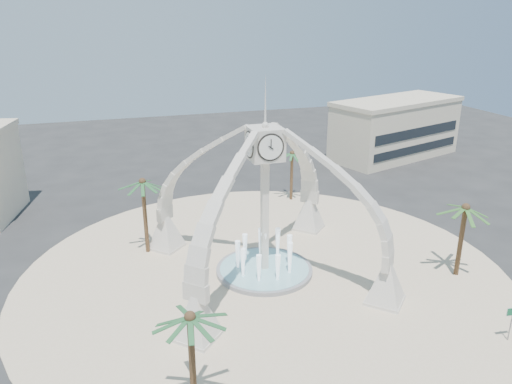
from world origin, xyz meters
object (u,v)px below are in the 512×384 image
object	(u,v)px
palm_west	(142,183)
street_sign	(512,316)
palm_north	(292,154)
clock_tower	(265,199)
fountain	(264,269)
palm_south	(190,318)
palm_east	(466,208)

from	to	relation	value
palm_west	street_sign	size ratio (longest dim) A/B	2.80
palm_west	palm_north	xyz separation A→B (m)	(17.29, 8.55, -1.13)
clock_tower	fountain	bearing A→B (deg)	90.00
palm_west	palm_north	world-z (taller)	palm_west
palm_west	palm_north	size ratio (longest dim) A/B	1.20
palm_west	palm_south	xyz separation A→B (m)	(0.32, -19.99, -0.89)
fountain	palm_north	xyz separation A→B (m)	(8.47, 15.35, 5.19)
palm_east	palm_north	xyz separation A→B (m)	(-6.47, 20.58, -0.41)
palm_east	street_sign	distance (m)	9.66
palm_north	clock_tower	bearing A→B (deg)	-118.88
clock_tower	palm_north	size ratio (longest dim) A/B	2.88
palm_north	fountain	bearing A→B (deg)	-118.88
fountain	street_sign	xyz separation A→B (m)	(12.34, -13.65, 1.62)
palm_south	street_sign	world-z (taller)	palm_south
clock_tower	palm_north	xyz separation A→B (m)	(8.47, 15.35, -1.01)
street_sign	palm_west	bearing A→B (deg)	142.05
clock_tower	palm_east	world-z (taller)	clock_tower
palm_south	street_sign	bearing A→B (deg)	-1.25
palm_west	palm_north	bearing A→B (deg)	26.32
palm_south	street_sign	xyz separation A→B (m)	(20.84, -0.45, -3.81)
palm_east	palm_south	xyz separation A→B (m)	(-23.44, -7.96, -0.17)
palm_west	palm_south	size ratio (longest dim) A/B	1.14
fountain	palm_east	distance (m)	16.79
fountain	palm_south	xyz separation A→B (m)	(-8.50, -13.19, 5.43)
palm_west	clock_tower	bearing A→B (deg)	-37.60
palm_east	palm_west	bearing A→B (deg)	153.15
fountain	street_sign	bearing A→B (deg)	-47.88
clock_tower	palm_west	distance (m)	11.14
palm_east	street_sign	xyz separation A→B (m)	(-2.60, -8.41, -3.98)
palm_north	street_sign	world-z (taller)	palm_north
clock_tower	fountain	world-z (taller)	clock_tower
palm_west	palm_east	bearing A→B (deg)	-26.85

